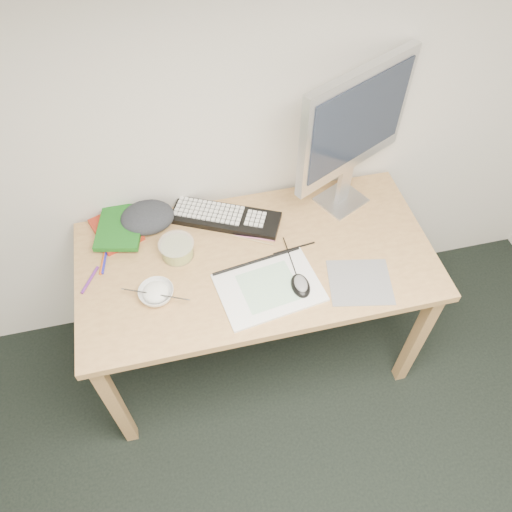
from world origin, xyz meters
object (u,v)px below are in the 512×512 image
Objects in this scene: keyboard at (226,218)px; rice_bowl at (156,293)px; desk at (256,270)px; sketchpad at (269,288)px; monitor at (355,126)px.

keyboard is 3.45× the size of rice_bowl.
keyboard is at bearing 44.85° from rice_bowl.
sketchpad reaches higher than desk.
rice_bowl is at bearing 174.68° from monitor.
desk is at bearing -178.68° from monitor.
rice_bowl is (-0.83, -0.32, -0.37)m from monitor.
monitor reaches higher than keyboard.
rice_bowl is (-0.32, -0.32, 0.01)m from keyboard.
monitor is (0.43, 0.22, 0.48)m from desk.
keyboard is 0.71× the size of monitor.
rice_bowl is at bearing -166.80° from desk.
keyboard is 0.45m from rice_bowl.
monitor is at bearing 21.03° from rice_bowl.
sketchpad is 0.42m from rice_bowl.
monitor is (0.51, -0.00, 0.38)m from keyboard.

